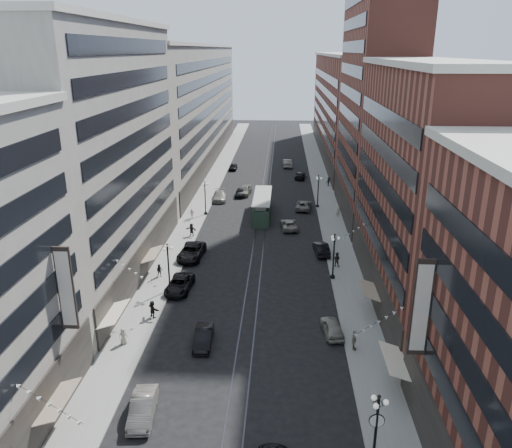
% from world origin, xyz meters
% --- Properties ---
extents(ground, '(220.00, 220.00, 0.00)m').
position_xyz_m(ground, '(0.00, 60.00, 0.00)').
color(ground, black).
rests_on(ground, ground).
extents(sidewalk_west, '(4.00, 180.00, 0.15)m').
position_xyz_m(sidewalk_west, '(-11.00, 70.00, 0.07)').
color(sidewalk_west, gray).
rests_on(sidewalk_west, ground).
extents(sidewalk_east, '(4.00, 180.00, 0.15)m').
position_xyz_m(sidewalk_east, '(11.00, 70.00, 0.07)').
color(sidewalk_east, gray).
rests_on(sidewalk_east, ground).
extents(rail_west, '(0.12, 180.00, 0.02)m').
position_xyz_m(rail_west, '(-0.70, 70.00, 0.01)').
color(rail_west, '#2D2D33').
rests_on(rail_west, ground).
extents(rail_east, '(0.12, 180.00, 0.02)m').
position_xyz_m(rail_east, '(0.70, 70.00, 0.01)').
color(rail_east, '#2D2D33').
rests_on(rail_east, ground).
extents(building_west_mid, '(8.00, 36.00, 28.00)m').
position_xyz_m(building_west_mid, '(-17.00, 33.00, 14.00)').
color(building_west_mid, gray).
rests_on(building_west_mid, ground).
extents(building_west_far, '(8.00, 90.00, 26.00)m').
position_xyz_m(building_west_far, '(-17.00, 96.00, 13.00)').
color(building_west_far, gray).
rests_on(building_west_far, ground).
extents(building_east_mid, '(8.00, 30.00, 24.00)m').
position_xyz_m(building_east_mid, '(17.00, 28.00, 12.00)').
color(building_east_mid, brown).
rests_on(building_east_mid, ground).
extents(building_east_tower, '(8.00, 26.00, 42.00)m').
position_xyz_m(building_east_tower, '(17.00, 56.00, 21.00)').
color(building_east_tower, brown).
rests_on(building_east_tower, ground).
extents(building_east_far, '(8.00, 72.00, 24.00)m').
position_xyz_m(building_east_far, '(17.00, 105.00, 12.00)').
color(building_east_far, brown).
rests_on(building_east_far, ground).
extents(lamppost_sw_far, '(1.03, 1.14, 5.52)m').
position_xyz_m(lamppost_sw_far, '(-9.20, 28.00, 3.10)').
color(lamppost_sw_far, black).
rests_on(lamppost_sw_far, sidewalk_west).
extents(lamppost_sw_mid, '(1.03, 1.14, 5.52)m').
position_xyz_m(lamppost_sw_mid, '(-9.20, 55.00, 3.10)').
color(lamppost_sw_mid, black).
rests_on(lamppost_sw_mid, sidewalk_west).
extents(lamppost_se_near, '(1.08, 1.14, 5.52)m').
position_xyz_m(lamppost_se_near, '(9.20, 4.00, 3.22)').
color(lamppost_se_near, black).
rests_on(lamppost_se_near, sidewalk_east).
extents(lamppost_se_far, '(1.03, 1.14, 5.52)m').
position_xyz_m(lamppost_se_far, '(9.20, 32.00, 3.10)').
color(lamppost_se_far, black).
rests_on(lamppost_se_far, sidewalk_east).
extents(lamppost_se_mid, '(1.03, 1.14, 5.52)m').
position_xyz_m(lamppost_se_mid, '(9.20, 60.00, 3.10)').
color(lamppost_se_mid, black).
rests_on(lamppost_se_mid, sidewalk_east).
extents(streetcar, '(2.74, 12.37, 3.42)m').
position_xyz_m(streetcar, '(0.00, 55.05, 1.58)').
color(streetcar, '#263B2B').
rests_on(streetcar, ground).
extents(car_1, '(2.11, 4.90, 1.57)m').
position_xyz_m(car_1, '(-6.80, 7.90, 0.78)').
color(car_1, '#69655D').
rests_on(car_1, ground).
extents(car_2, '(2.85, 5.58, 1.51)m').
position_xyz_m(car_2, '(-8.11, 28.14, 0.75)').
color(car_2, black).
rests_on(car_2, ground).
extents(car_4, '(2.24, 4.44, 1.45)m').
position_xyz_m(car_4, '(8.03, 19.96, 0.72)').
color(car_4, gray).
rests_on(car_4, ground).
extents(car_5, '(1.75, 4.53, 1.47)m').
position_xyz_m(car_5, '(-3.84, 17.56, 0.74)').
color(car_5, black).
rests_on(car_5, ground).
extents(pedestrian_1, '(0.85, 0.58, 1.59)m').
position_xyz_m(pedestrian_1, '(-11.06, 17.09, 0.95)').
color(pedestrian_1, '#9D9782').
rests_on(pedestrian_1, sidewalk_west).
extents(pedestrian_2, '(0.80, 0.48, 1.58)m').
position_xyz_m(pedestrian_2, '(-11.09, 31.22, 0.94)').
color(pedestrian_2, black).
rests_on(pedestrian_2, sidewalk_west).
extents(pedestrian_4, '(0.89, 1.23, 1.92)m').
position_xyz_m(pedestrian_4, '(9.73, 17.27, 1.11)').
color(pedestrian_4, gray).
rests_on(pedestrian_4, sidewalk_east).
extents(car_7, '(3.24, 6.36, 1.72)m').
position_xyz_m(car_7, '(-8.40, 37.35, 0.86)').
color(car_7, black).
rests_on(car_7, ground).
extents(car_8, '(2.79, 5.64, 1.58)m').
position_xyz_m(car_8, '(-7.95, 63.42, 0.79)').
color(car_8, gray).
rests_on(car_8, ground).
extents(car_9, '(1.75, 4.16, 1.41)m').
position_xyz_m(car_9, '(-7.82, 87.21, 0.70)').
color(car_9, black).
rests_on(car_9, ground).
extents(car_10, '(2.12, 4.86, 1.55)m').
position_xyz_m(car_10, '(8.40, 39.53, 0.78)').
color(car_10, black).
rests_on(car_10, ground).
extents(car_11, '(3.02, 5.51, 1.46)m').
position_xyz_m(car_11, '(6.80, 58.92, 0.73)').
color(car_11, slate).
rests_on(car_11, ground).
extents(car_12, '(2.55, 5.09, 1.42)m').
position_xyz_m(car_12, '(6.86, 79.96, 0.71)').
color(car_12, black).
rests_on(car_12, ground).
extents(car_13, '(1.77, 4.30, 1.46)m').
position_xyz_m(car_13, '(-4.50, 66.20, 0.73)').
color(car_13, black).
rests_on(car_13, ground).
extents(car_14, '(2.27, 5.55, 1.79)m').
position_xyz_m(car_14, '(4.23, 90.82, 0.89)').
color(car_14, slate).
rests_on(car_14, ground).
extents(pedestrian_5, '(1.79, 1.08, 1.86)m').
position_xyz_m(pedestrian_5, '(-9.74, 44.98, 1.08)').
color(pedestrian_5, black).
rests_on(pedestrian_5, sidewalk_west).
extents(pedestrian_6, '(0.97, 0.73, 1.51)m').
position_xyz_m(pedestrian_6, '(-11.08, 52.94, 0.90)').
color(pedestrian_6, beige).
rests_on(pedestrian_6, sidewalk_west).
extents(pedestrian_7, '(1.01, 0.79, 1.84)m').
position_xyz_m(pedestrian_7, '(9.97, 35.37, 1.07)').
color(pedestrian_7, black).
rests_on(pedestrian_7, sidewalk_east).
extents(pedestrian_8, '(0.77, 0.61, 1.86)m').
position_xyz_m(pedestrian_8, '(12.08, 54.67, 1.08)').
color(pedestrian_8, beige).
rests_on(pedestrian_8, sidewalk_east).
extents(pedestrian_9, '(1.24, 0.91, 1.78)m').
position_xyz_m(pedestrian_9, '(12.23, 73.75, 1.04)').
color(pedestrian_9, black).
rests_on(pedestrian_9, sidewalk_east).
extents(car_extra_0, '(2.71, 5.36, 1.75)m').
position_xyz_m(car_extra_0, '(-3.77, 67.26, 0.88)').
color(car_extra_0, '#615F56').
rests_on(car_extra_0, ground).
extents(car_extra_1, '(2.82, 5.26, 1.40)m').
position_xyz_m(car_extra_1, '(4.26, 49.04, 0.70)').
color(car_extra_1, gray).
rests_on(car_extra_1, ground).
extents(pedestrian_extra_0, '(1.56, 1.48, 1.80)m').
position_xyz_m(pedestrian_extra_0, '(-9.58, 21.92, 1.05)').
color(pedestrian_extra_0, black).
rests_on(pedestrian_extra_0, sidewalk_west).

